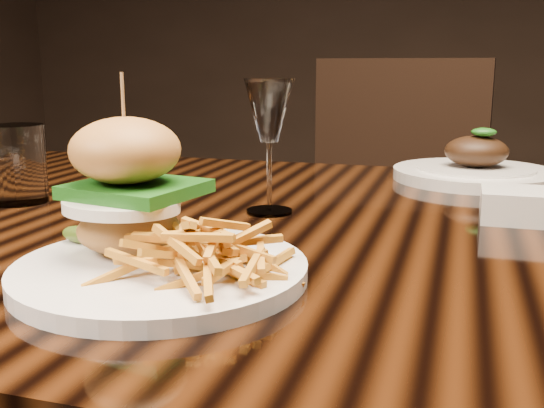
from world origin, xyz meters
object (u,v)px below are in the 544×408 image
(wine_glass, at_px, (269,116))
(chair_far, at_px, (388,221))
(burger_plate, at_px, (152,228))
(dining_table, at_px, (346,285))
(far_dish, at_px, (475,170))

(wine_glass, bearing_deg, chair_far, 86.30)
(burger_plate, bearing_deg, wine_glass, 107.19)
(dining_table, relative_size, chair_far, 1.68)
(dining_table, relative_size, far_dish, 6.11)
(wine_glass, height_order, far_dish, wine_glass)
(burger_plate, height_order, far_dish, burger_plate)
(burger_plate, bearing_deg, far_dish, 87.31)
(burger_plate, height_order, chair_far, chair_far)
(wine_glass, distance_m, far_dish, 0.42)
(wine_glass, relative_size, far_dish, 0.64)
(dining_table, bearing_deg, chair_far, 93.24)
(burger_plate, relative_size, chair_far, 0.27)
(dining_table, distance_m, chair_far, 0.90)
(dining_table, xyz_separation_m, far_dish, (0.15, 0.35, 0.09))
(dining_table, relative_size, burger_plate, 6.18)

